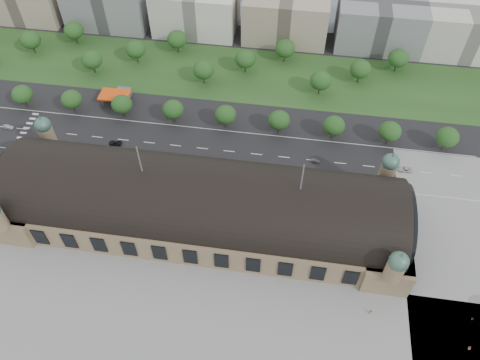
# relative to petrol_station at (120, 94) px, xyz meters

# --- Properties ---
(ground) EXTENTS (900.00, 900.00, 0.00)m
(ground) POSITION_rel_petrol_station_xyz_m (53.91, -65.28, -2.95)
(ground) COLOR black
(ground) RESTS_ON ground
(station) EXTENTS (150.00, 48.40, 44.30)m
(station) POSITION_rel_petrol_station_xyz_m (53.91, -65.28, 7.33)
(station) COLOR #857252
(station) RESTS_ON ground
(plaza_south) EXTENTS (190.00, 48.00, 0.12)m
(plaza_south) POSITION_rel_petrol_station_xyz_m (63.91, -109.28, -2.95)
(plaza_south) COLOR gray
(plaza_south) RESTS_ON ground
(plaza_east) EXTENTS (56.00, 100.00, 0.12)m
(plaza_east) POSITION_rel_petrol_station_xyz_m (156.91, -65.28, -2.95)
(plaza_east) COLOR gray
(plaza_east) RESTS_ON ground
(road_slab) EXTENTS (260.00, 26.00, 0.10)m
(road_slab) POSITION_rel_petrol_station_xyz_m (33.91, -27.28, -2.95)
(road_slab) COLOR black
(road_slab) RESTS_ON ground
(grass_belt) EXTENTS (300.00, 45.00, 0.10)m
(grass_belt) POSITION_rel_petrol_station_xyz_m (38.91, 27.72, -2.95)
(grass_belt) COLOR #22461C
(grass_belt) RESTS_ON ground
(petrol_station) EXTENTS (14.00, 13.00, 5.05)m
(petrol_station) POSITION_rel_petrol_station_xyz_m (0.00, 0.00, 0.00)
(petrol_station) COLOR #EA460D
(petrol_station) RESTS_ON ground
(office_2) EXTENTS (45.00, 32.00, 24.00)m
(office_2) POSITION_rel_petrol_station_xyz_m (-26.09, 67.72, 9.05)
(office_2) COLOR gray
(office_2) RESTS_ON ground
(office_3) EXTENTS (45.00, 32.00, 24.00)m
(office_3) POSITION_rel_petrol_station_xyz_m (23.91, 67.72, 9.05)
(office_3) COLOR silver
(office_3) RESTS_ON ground
(office_4) EXTENTS (45.00, 32.00, 24.00)m
(office_4) POSITION_rel_petrol_station_xyz_m (73.91, 67.72, 9.05)
(office_4) COLOR tan
(office_4) RESTS_ON ground
(office_5) EXTENTS (45.00, 32.00, 24.00)m
(office_5) POSITION_rel_petrol_station_xyz_m (123.91, 67.72, 9.05)
(office_5) COLOR gray
(office_5) RESTS_ON ground
(office_6) EXTENTS (45.00, 32.00, 24.00)m
(office_6) POSITION_rel_petrol_station_xyz_m (168.91, 67.72, 9.05)
(office_6) COLOR silver
(office_6) RESTS_ON ground
(tree_row_1) EXTENTS (9.60, 9.60, 11.52)m
(tree_row_1) POSITION_rel_petrol_station_xyz_m (-42.09, -12.28, 4.48)
(tree_row_1) COLOR #2D2116
(tree_row_1) RESTS_ON ground
(tree_row_2) EXTENTS (9.60, 9.60, 11.52)m
(tree_row_2) POSITION_rel_petrol_station_xyz_m (-18.09, -12.28, 4.48)
(tree_row_2) COLOR #2D2116
(tree_row_2) RESTS_ON ground
(tree_row_3) EXTENTS (9.60, 9.60, 11.52)m
(tree_row_3) POSITION_rel_petrol_station_xyz_m (5.91, -12.28, 4.48)
(tree_row_3) COLOR #2D2116
(tree_row_3) RESTS_ON ground
(tree_row_4) EXTENTS (9.60, 9.60, 11.52)m
(tree_row_4) POSITION_rel_petrol_station_xyz_m (29.91, -12.28, 4.48)
(tree_row_4) COLOR #2D2116
(tree_row_4) RESTS_ON ground
(tree_row_5) EXTENTS (9.60, 9.60, 11.52)m
(tree_row_5) POSITION_rel_petrol_station_xyz_m (53.91, -12.28, 4.48)
(tree_row_5) COLOR #2D2116
(tree_row_5) RESTS_ON ground
(tree_row_6) EXTENTS (9.60, 9.60, 11.52)m
(tree_row_6) POSITION_rel_petrol_station_xyz_m (77.91, -12.28, 4.48)
(tree_row_6) COLOR #2D2116
(tree_row_6) RESTS_ON ground
(tree_row_7) EXTENTS (9.60, 9.60, 11.52)m
(tree_row_7) POSITION_rel_petrol_station_xyz_m (101.91, -12.28, 4.48)
(tree_row_7) COLOR #2D2116
(tree_row_7) RESTS_ON ground
(tree_row_8) EXTENTS (9.60, 9.60, 11.52)m
(tree_row_8) POSITION_rel_petrol_station_xyz_m (125.91, -12.28, 4.48)
(tree_row_8) COLOR #2D2116
(tree_row_8) RESTS_ON ground
(tree_row_9) EXTENTS (9.60, 9.60, 11.52)m
(tree_row_9) POSITION_rel_petrol_station_xyz_m (149.91, -12.28, 4.48)
(tree_row_9) COLOR #2D2116
(tree_row_9) RESTS_ON ground
(tree_belt_1) EXTENTS (10.40, 10.40, 12.48)m
(tree_belt_1) POSITION_rel_petrol_station_xyz_m (-57.09, 29.72, 5.10)
(tree_belt_1) COLOR #2D2116
(tree_belt_1) RESTS_ON ground
(tree_belt_2) EXTENTS (10.40, 10.40, 12.48)m
(tree_belt_2) POSITION_rel_petrol_station_xyz_m (-38.09, 41.72, 5.10)
(tree_belt_2) COLOR #2D2116
(tree_belt_2) RESTS_ON ground
(tree_belt_3) EXTENTS (10.40, 10.40, 12.48)m
(tree_belt_3) POSITION_rel_petrol_station_xyz_m (-19.09, 17.72, 5.10)
(tree_belt_3) COLOR #2D2116
(tree_belt_3) RESTS_ON ground
(tree_belt_4) EXTENTS (10.40, 10.40, 12.48)m
(tree_belt_4) POSITION_rel_petrol_station_xyz_m (-0.09, 29.72, 5.10)
(tree_belt_4) COLOR #2D2116
(tree_belt_4) RESTS_ON ground
(tree_belt_5) EXTENTS (10.40, 10.40, 12.48)m
(tree_belt_5) POSITION_rel_petrol_station_xyz_m (18.91, 41.72, 5.10)
(tree_belt_5) COLOR #2D2116
(tree_belt_5) RESTS_ON ground
(tree_belt_6) EXTENTS (10.40, 10.40, 12.48)m
(tree_belt_6) POSITION_rel_petrol_station_xyz_m (37.91, 17.72, 5.10)
(tree_belt_6) COLOR #2D2116
(tree_belt_6) RESTS_ON ground
(tree_belt_7) EXTENTS (10.40, 10.40, 12.48)m
(tree_belt_7) POSITION_rel_petrol_station_xyz_m (56.91, 29.72, 5.10)
(tree_belt_7) COLOR #2D2116
(tree_belt_7) RESTS_ON ground
(tree_belt_8) EXTENTS (10.40, 10.40, 12.48)m
(tree_belt_8) POSITION_rel_petrol_station_xyz_m (75.91, 41.72, 5.10)
(tree_belt_8) COLOR #2D2116
(tree_belt_8) RESTS_ON ground
(tree_belt_9) EXTENTS (10.40, 10.40, 12.48)m
(tree_belt_9) POSITION_rel_petrol_station_xyz_m (94.91, 17.72, 5.10)
(tree_belt_9) COLOR #2D2116
(tree_belt_9) RESTS_ON ground
(tree_belt_10) EXTENTS (10.40, 10.40, 12.48)m
(tree_belt_10) POSITION_rel_petrol_station_xyz_m (113.91, 29.72, 5.10)
(tree_belt_10) COLOR #2D2116
(tree_belt_10) RESTS_ON ground
(tree_belt_11) EXTENTS (10.40, 10.40, 12.48)m
(tree_belt_11) POSITION_rel_petrol_station_xyz_m (132.91, 41.72, 5.10)
(tree_belt_11) COLOR #2D2116
(tree_belt_11) RESTS_ON ground
(traffic_car_1) EXTENTS (4.99, 1.98, 1.62)m
(traffic_car_1) POSITION_rel_petrol_station_xyz_m (-44.32, -27.72, -2.14)
(traffic_car_1) COLOR gray
(traffic_car_1) RESTS_ON ground
(traffic_car_2) EXTENTS (5.78, 2.90, 1.57)m
(traffic_car_2) POSITION_rel_petrol_station_xyz_m (7.48, -30.40, -2.16)
(traffic_car_2) COLOR black
(traffic_car_2) RESTS_ON ground
(traffic_car_4) EXTENTS (4.04, 1.87, 1.34)m
(traffic_car_4) POSITION_rel_petrol_station_xyz_m (53.48, -37.46, -2.28)
(traffic_car_4) COLOR #191948
(traffic_car_4) RESTS_ON ground
(traffic_car_5) EXTENTS (3.97, 1.69, 1.27)m
(traffic_car_5) POSITION_rel_petrol_station_xyz_m (95.13, -28.06, -2.31)
(traffic_car_5) COLOR #525559
(traffic_car_5) RESTS_ON ground
(traffic_car_6) EXTENTS (6.00, 2.98, 1.63)m
(traffic_car_6) POSITION_rel_petrol_station_xyz_m (132.59, -27.56, -2.13)
(traffic_car_6) COLOR silver
(traffic_car_6) RESTS_ON ground
(parked_car_0) EXTENTS (4.51, 4.00, 1.48)m
(parked_car_0) POSITION_rel_petrol_station_xyz_m (1.86, -40.28, -2.21)
(parked_car_0) COLOR black
(parked_car_0) RESTS_ON ground
(parked_car_1) EXTENTS (5.80, 4.75, 1.47)m
(parked_car_1) POSITION_rel_petrol_station_xyz_m (-14.48, -44.28, -2.21)
(parked_car_1) COLOR maroon
(parked_car_1) RESTS_ON ground
(parked_car_2) EXTENTS (5.38, 4.13, 1.45)m
(parked_car_2) POSITION_rel_petrol_station_xyz_m (3.93, -44.14, -2.22)
(parked_car_2) COLOR #1E1947
(parked_car_2) RESTS_ON ground
(parked_car_3) EXTENTS (4.62, 3.12, 1.46)m
(parked_car_3) POSITION_rel_petrol_station_xyz_m (18.72, -41.44, -2.22)
(parked_car_3) COLOR #515558
(parked_car_3) RESTS_ON ground
(parked_car_4) EXTENTS (4.18, 3.04, 1.31)m
(parked_car_4) POSITION_rel_petrol_station_xyz_m (28.61, -44.28, -2.29)
(parked_car_4) COLOR silver
(parked_car_4) RESTS_ON ground
(parked_car_5) EXTENTS (5.76, 4.45, 1.45)m
(parked_car_5) POSITION_rel_petrol_station_xyz_m (32.59, -40.28, -2.22)
(parked_car_5) COLOR gray
(parked_car_5) RESTS_ON ground
(parked_car_6) EXTENTS (5.57, 3.81, 1.50)m
(parked_car_6) POSITION_rel_petrol_station_xyz_m (11.13, -40.28, -2.20)
(parked_car_6) COLOR black
(parked_car_6) RESTS_ON ground
(bus_west) EXTENTS (12.33, 3.66, 3.39)m
(bus_west) POSITION_rel_petrol_station_xyz_m (52.52, -36.40, -1.26)
(bus_west) COLOR red
(bus_west) RESTS_ON ground
(bus_mid) EXTENTS (12.23, 4.01, 3.34)m
(bus_mid) POSITION_rel_petrol_station_xyz_m (52.34, -37.22, -1.28)
(bus_mid) COLOR beige
(bus_mid) RESTS_ON ground
(bus_east) EXTENTS (13.71, 3.88, 3.78)m
(bus_east) POSITION_rel_petrol_station_xyz_m (73.69, -38.28, -1.06)
(bus_east) COLOR silver
(bus_east) RESTS_ON ground
(pedestrian_0) EXTENTS (1.10, 0.89, 1.96)m
(pedestrian_0) POSITION_rel_petrol_station_xyz_m (116.34, -94.15, -1.97)
(pedestrian_0) COLOR gray
(pedestrian_0) RESTS_ON ground
(pedestrian_2) EXTENTS (0.80, 0.88, 1.58)m
(pedestrian_2) POSITION_rel_petrol_station_xyz_m (149.40, -91.49, -2.16)
(pedestrian_2) COLOR gray
(pedestrian_2) RESTS_ON ground
(pedestrian_5) EXTENTS (0.98, 1.09, 1.94)m
(pedestrian_5) POSITION_rel_petrol_station_xyz_m (146.86, -101.65, -1.98)
(pedestrian_5) COLOR gray
(pedestrian_5) RESTS_ON ground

